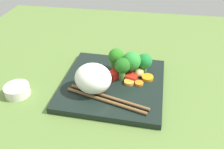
{
  "coord_description": "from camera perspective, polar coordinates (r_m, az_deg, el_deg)",
  "views": [
    {
      "loc": [
        48.48,
        7.59,
        38.72
      ],
      "look_at": [
        -0.31,
        -0.31,
        3.57
      ],
      "focal_mm": 38.03,
      "sensor_mm": 36.0,
      "label": 1
    }
  ],
  "objects": [
    {
      "name": "pepper_chunk_1",
      "position": [
        0.62,
        0.34,
        -0.09
      ],
      "size": [
        3.22,
        3.18,
        2.32
      ],
      "primitive_type": "cube",
      "rotation": [
        0.0,
        0.0,
        5.59
      ],
      "color": "red",
      "rests_on": "square_plate"
    },
    {
      "name": "chopstick_pair",
      "position": [
        0.56,
        -1.32,
        -5.85
      ],
      "size": [
        7.65,
        20.15,
        0.78
      ],
      "rotation": [
        0.0,
        0.0,
        7.58
      ],
      "color": "brown",
      "rests_on": "square_plate"
    },
    {
      "name": "pepper_chunk_2",
      "position": [
        0.68,
        5.23,
        3.21
      ],
      "size": [
        3.19,
        3.23,
        1.7
      ],
      "primitive_type": "cube",
      "rotation": [
        0.0,
        0.0,
        3.17
      ],
      "color": "red",
      "rests_on": "square_plate"
    },
    {
      "name": "chicken_piece_1",
      "position": [
        0.68,
        7.31,
        2.72
      ],
      "size": [
        2.87,
        2.54,
        1.56
      ],
      "primitive_type": "ellipsoid",
      "rotation": [
        0.0,
        0.0,
        3.44
      ],
      "color": "tan",
      "rests_on": "square_plate"
    },
    {
      "name": "carrot_slice_3",
      "position": [
        0.61,
        4.1,
        -1.9
      ],
      "size": [
        3.56,
        3.56,
        0.72
      ],
      "primitive_type": "cylinder",
      "rotation": [
        0.0,
        0.0,
        2.05
      ],
      "color": "orange",
      "rests_on": "square_plate"
    },
    {
      "name": "broccoli_floret_0",
      "position": [
        0.62,
        4.72,
        3.16
      ],
      "size": [
        4.95,
        4.95,
        6.56
      ],
      "color": "#53953A",
      "rests_on": "square_plate"
    },
    {
      "name": "ground_plane",
      "position": [
        0.63,
        0.24,
        -3.57
      ],
      "size": [
        110.0,
        110.0,
        2.0
      ],
      "primitive_type": "cube",
      "color": "#5B7937"
    },
    {
      "name": "sauce_cup",
      "position": [
        0.64,
        -21.83,
        -3.54
      ],
      "size": [
        6.19,
        6.19,
        2.52
      ],
      "primitive_type": "cylinder",
      "color": "silver",
      "rests_on": "ground_plane"
    },
    {
      "name": "broccoli_floret_3",
      "position": [
        0.64,
        0.64,
        4.19
      ],
      "size": [
        4.22,
        4.22,
        6.68
      ],
      "color": "#65AD47",
      "rests_on": "square_plate"
    },
    {
      "name": "chicken_piece_0",
      "position": [
        0.63,
        6.52,
        0.51
      ],
      "size": [
        3.59,
        3.21,
        2.16
      ],
      "primitive_type": "ellipsoid",
      "rotation": [
        0.0,
        0.0,
        2.87
      ],
      "color": "tan",
      "rests_on": "square_plate"
    },
    {
      "name": "rice_mound",
      "position": [
        0.57,
        -4.56,
        -0.92
      ],
      "size": [
        9.44,
        10.16,
        7.17
      ],
      "primitive_type": "ellipsoid",
      "rotation": [
        0.0,
        0.0,
        1.41
      ],
      "color": "white",
      "rests_on": "square_plate"
    },
    {
      "name": "broccoli_floret_1",
      "position": [
        0.6,
        2.49,
        1.92
      ],
      "size": [
        4.07,
        4.07,
        6.19
      ],
      "color": "#54A245",
      "rests_on": "square_plate"
    },
    {
      "name": "square_plate",
      "position": [
        0.62,
        0.24,
        -2.29
      ],
      "size": [
        26.63,
        26.63,
        1.57
      ],
      "primitive_type": "cube",
      "rotation": [
        0.0,
        0.0,
        -0.04
      ],
      "color": "black",
      "rests_on": "ground_plane"
    },
    {
      "name": "carrot_slice_1",
      "position": [
        0.63,
        8.52,
        -0.71
      ],
      "size": [
        3.9,
        3.9,
        0.73
      ],
      "primitive_type": "cylinder",
      "rotation": [
        0.0,
        0.0,
        5.03
      ],
      "color": "orange",
      "rests_on": "square_plate"
    },
    {
      "name": "chicken_piece_2",
      "position": [
        0.68,
        2.32,
        3.01
      ],
      "size": [
        3.48,
        3.47,
        1.49
      ],
      "primitive_type": "ellipsoid",
      "rotation": [
        0.0,
        0.0,
        2.39
      ],
      "color": "#BF8F42",
      "rests_on": "square_plate"
    },
    {
      "name": "carrot_slice_0",
      "position": [
        0.64,
        1.46,
        0.44
      ],
      "size": [
        3.28,
        3.28,
        0.76
      ],
      "primitive_type": "cylinder",
      "rotation": [
        0.0,
        0.0,
        4.48
      ],
      "color": "gold",
      "rests_on": "square_plate"
    },
    {
      "name": "carrot_slice_2",
      "position": [
        0.61,
        6.55,
        -1.99
      ],
      "size": [
        2.74,
        2.74,
        0.59
      ],
      "primitive_type": "cylinder",
      "rotation": [
        0.0,
        0.0,
        4.41
      ],
      "color": "orange",
      "rests_on": "square_plate"
    },
    {
      "name": "broccoli_floret_4",
      "position": [
        0.66,
        3.76,
        3.55
      ],
      "size": [
        2.83,
        2.83,
        4.21
      ],
      "color": "#56963C",
      "rests_on": "square_plate"
    },
    {
      "name": "broccoli_floret_2",
      "position": [
        0.64,
        7.8,
        3.08
      ],
      "size": [
        4.11,
        4.11,
        5.61
      ],
      "color": "#64A855",
      "rests_on": "square_plate"
    },
    {
      "name": "pepper_chunk_0",
      "position": [
        0.62,
        4.86,
        -0.51
      ],
      "size": [
        3.65,
        3.58,
        1.3
      ],
      "primitive_type": "cube",
      "rotation": [
        0.0,
        0.0,
        4.43
      ],
      "color": "red",
      "rests_on": "square_plate"
    }
  ]
}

